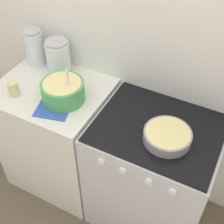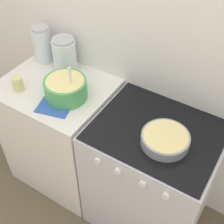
# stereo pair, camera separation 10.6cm
# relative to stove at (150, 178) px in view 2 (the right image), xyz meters

# --- Properties ---
(ground_plane) EXTENTS (12.00, 12.00, 0.00)m
(ground_plane) POSITION_rel_stove_xyz_m (-0.39, -0.30, -0.47)
(ground_plane) COLOR brown
(wall_back) EXTENTS (4.53, 0.05, 2.40)m
(wall_back) POSITION_rel_stove_xyz_m (-0.39, 0.33, 0.73)
(wall_back) COLOR white
(wall_back) RESTS_ON ground_plane
(countertop_cabinet) EXTENTS (0.73, 0.60, 0.94)m
(countertop_cabinet) POSITION_rel_stove_xyz_m (-0.75, 0.00, 0.00)
(countertop_cabinet) COLOR silver
(countertop_cabinet) RESTS_ON ground_plane
(stove) EXTENTS (0.75, 0.62, 0.94)m
(stove) POSITION_rel_stove_xyz_m (0.00, 0.00, 0.00)
(stove) COLOR silver
(stove) RESTS_ON ground_plane
(mixing_bowl) EXTENTS (0.27, 0.27, 0.24)m
(mixing_bowl) POSITION_rel_stove_xyz_m (-0.62, -0.04, 0.54)
(mixing_bowl) COLOR #4CA559
(mixing_bowl) RESTS_ON countertop_cabinet
(baking_pan) EXTENTS (0.27, 0.27, 0.06)m
(baking_pan) POSITION_rel_stove_xyz_m (0.07, -0.06, 0.50)
(baking_pan) COLOR gray
(baking_pan) RESTS_ON stove
(storage_jar_left) EXTENTS (0.13, 0.13, 0.26)m
(storage_jar_left) POSITION_rel_stove_xyz_m (-1.01, 0.20, 0.58)
(storage_jar_left) COLOR silver
(storage_jar_left) RESTS_ON countertop_cabinet
(storage_jar_middle) EXTENTS (0.16, 0.16, 0.23)m
(storage_jar_middle) POSITION_rel_stove_xyz_m (-0.81, 0.20, 0.57)
(storage_jar_middle) COLOR silver
(storage_jar_middle) RESTS_ON countertop_cabinet
(tin_can) EXTENTS (0.07, 0.07, 0.10)m
(tin_can) POSITION_rel_stove_xyz_m (-0.92, -0.15, 0.52)
(tin_can) COLOR beige
(tin_can) RESTS_ON countertop_cabinet
(recipe_page) EXTENTS (0.25, 0.26, 0.01)m
(recipe_page) POSITION_rel_stove_xyz_m (-0.63, -0.13, 0.47)
(recipe_page) COLOR #3359B2
(recipe_page) RESTS_ON countertop_cabinet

